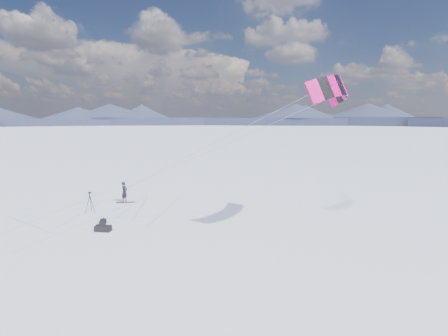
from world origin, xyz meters
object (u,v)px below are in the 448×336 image
Objects in this scene: tripod at (90,199)px; gear_bag_b at (103,222)px; snowkiter at (125,202)px; gear_bag_a at (103,228)px; snowboard at (126,202)px.

tripod is 1.95× the size of gear_bag_b.
gear_bag_a is at bearing -157.41° from snowkiter.
snowboard is 0.98× the size of tripod.
gear_bag_b is (-1.16, 0.86, -0.04)m from gear_bag_a.
snowboard is at bearing -135.24° from snowkiter.
snowkiter is 1.07× the size of tripod.
snowkiter reaches higher than gear_bag_a.
tripod is (0.44, -3.58, 1.02)m from snowkiter.
tripod reaches higher than snowboard.
gear_bag_a is at bearing -92.45° from snowboard.
gear_bag_b reaches higher than snowboard.
gear_bag_a is (4.12, -2.08, -0.83)m from tripod.
snowkiter is 1.60× the size of gear_bag_a.
tripod is at bearing -158.04° from gear_bag_b.
snowkiter is 5.88m from gear_bag_b.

